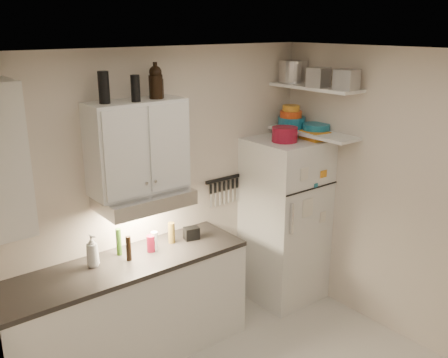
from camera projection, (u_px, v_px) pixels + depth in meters
ceiling at (284, 53)px, 2.98m from camera, size 3.20×3.00×0.02m
back_wall at (161, 195)px, 4.50m from camera, size 3.20×0.02×2.60m
left_wall at (38, 342)px, 2.42m from camera, size 0.02×3.00×2.60m
right_wall at (411, 202)px, 4.32m from camera, size 0.02×3.00×2.60m
base_cabinet at (128, 314)px, 4.20m from camera, size 2.10×0.60×0.88m
countertop at (124, 264)px, 4.07m from camera, size 2.10×0.62×0.04m
upper_cabinet at (138, 147)px, 4.04m from camera, size 0.80×0.33×0.75m
range_hood at (144, 199)px, 4.12m from camera, size 0.76×0.46×0.12m
fridge at (285, 220)px, 5.11m from camera, size 0.70×0.68×1.70m
shelf_hi at (315, 87)px, 4.73m from camera, size 0.30×0.95×0.03m
shelf_lo at (313, 133)px, 4.86m from camera, size 0.30×0.95×0.03m
knife_strip at (223, 179)px, 4.89m from camera, size 0.42×0.02×0.03m
dutch_oven at (285, 134)px, 4.74m from camera, size 0.32×0.32×0.14m
book_stack at (315, 135)px, 4.84m from camera, size 0.23×0.27×0.08m
spice_jar at (291, 135)px, 4.84m from camera, size 0.06×0.06×0.10m
stock_pot at (293, 71)px, 4.97m from camera, size 0.37×0.37×0.21m
tin_a at (318, 77)px, 4.59m from camera, size 0.20×0.18×0.18m
tin_b at (347, 80)px, 4.40m from camera, size 0.20×0.20×0.18m
bowl_teal at (292, 122)px, 5.02m from camera, size 0.27×0.27×0.11m
bowl_orange at (291, 114)px, 4.97m from camera, size 0.22×0.22×0.07m
bowl_yellow at (291, 108)px, 4.95m from camera, size 0.17×0.17×0.05m
plates at (316, 127)px, 4.89m from camera, size 0.32×0.32×0.07m
growler_a at (156, 82)px, 3.98m from camera, size 0.12×0.12×0.27m
growler_b at (158, 84)px, 4.01m from camera, size 0.10×0.10×0.22m
thermos_a at (135, 88)px, 3.82m from camera, size 0.09×0.09×0.21m
thermos_b at (104, 87)px, 3.73m from camera, size 0.11×0.11×0.24m
soap_bottle at (92, 249)px, 3.95m from camera, size 0.15×0.15×0.30m
pepper_mill at (172, 233)px, 4.40m from camera, size 0.06×0.06×0.19m
oil_bottle at (119, 242)px, 4.16m from camera, size 0.06×0.06×0.23m
vinegar_bottle at (129, 248)px, 4.07m from camera, size 0.05×0.05×0.21m
clear_bottle at (155, 241)px, 4.25m from camera, size 0.07×0.07×0.17m
red_jar at (151, 244)px, 4.23m from camera, size 0.08×0.08×0.14m
caddy at (191, 233)px, 4.48m from camera, size 0.15×0.12×0.11m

